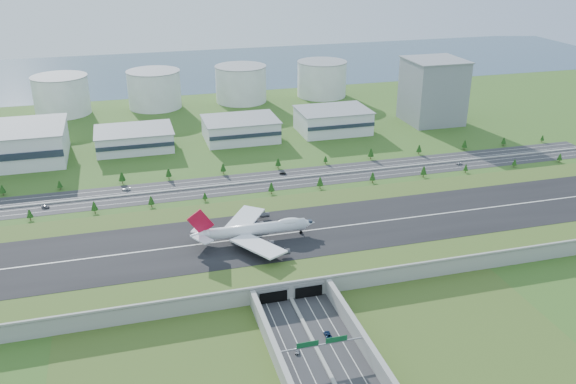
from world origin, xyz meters
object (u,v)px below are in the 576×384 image
object	(u,v)px
boeing_747	(254,229)
fuel_tank_a	(61,95)
car_4	(45,207)
car_0	(297,350)
car_5	(283,173)
car_6	(459,163)
car_2	(328,335)
car_7	(126,189)
office_tower	(433,91)

from	to	relation	value
boeing_747	fuel_tank_a	bearing A→B (deg)	110.61
fuel_tank_a	car_4	distance (m)	222.11
car_0	car_4	xyz separation A→B (m)	(-110.40, 176.52, 0.08)
car_4	car_5	bearing A→B (deg)	-66.82
fuel_tank_a	boeing_747	bearing A→B (deg)	-70.01
car_6	car_5	bearing A→B (deg)	76.58
fuel_tank_a	car_6	bearing A→B (deg)	-37.57
car_0	car_2	size ratio (longest dim) A/B	0.76
car_0	car_2	world-z (taller)	car_2
car_7	fuel_tank_a	bearing A→B (deg)	-168.17
car_2	car_5	bearing A→B (deg)	-97.04
car_7	car_4	bearing A→B (deg)	-73.98
office_tower	car_4	xyz separation A→B (m)	(-318.70, -106.49, -26.56)
car_0	car_7	world-z (taller)	car_7
car_0	car_2	xyz separation A→B (m)	(15.58, 6.60, 0.06)
fuel_tank_a	boeing_747	xyz separation A→B (m)	(113.47, -311.94, -3.53)
car_4	car_6	xyz separation A→B (m)	(286.38, 0.18, -0.13)
car_5	car_6	xyz separation A→B (m)	(130.18, -15.48, -0.05)
fuel_tank_a	car_0	xyz separation A→B (m)	(111.70, -398.00, -16.65)
car_4	car_5	distance (m)	156.99
car_7	car_0	bearing A→B (deg)	15.77
office_tower	car_5	bearing A→B (deg)	-150.80
office_tower	fuel_tank_a	xyz separation A→B (m)	(-320.00, 115.00, -10.00)
car_5	boeing_747	bearing A→B (deg)	-2.71
car_7	car_5	bearing A→B (deg)	87.96
boeing_747	car_6	bearing A→B (deg)	28.11
car_6	car_4	bearing A→B (deg)	83.40
office_tower	car_6	size ratio (longest dim) A/B	11.09
office_tower	car_4	distance (m)	337.07
fuel_tank_a	car_5	world-z (taller)	fuel_tank_a
car_5	fuel_tank_a	bearing A→B (deg)	-122.75
car_5	car_7	size ratio (longest dim) A/B	0.86
boeing_747	car_7	world-z (taller)	boeing_747
car_5	car_4	bearing A→B (deg)	-64.45
car_0	fuel_tank_a	bearing A→B (deg)	117.14
boeing_747	car_2	size ratio (longest dim) A/B	11.96
car_5	car_7	xyz separation A→B (m)	(-107.17, 0.21, 0.02)
car_0	car_7	bearing A→B (deg)	119.16
car_4	car_5	xyz separation A→B (m)	(156.20, 15.66, -0.07)
boeing_747	car_0	distance (m)	87.07
fuel_tank_a	car_5	distance (m)	259.71
car_5	car_6	distance (m)	131.10
office_tower	fuel_tank_a	size ratio (longest dim) A/B	1.10
car_4	car_5	world-z (taller)	car_4
car_0	car_6	bearing A→B (deg)	56.58
fuel_tank_a	car_7	distance (m)	212.34
boeing_747	office_tower	bearing A→B (deg)	44.26
car_7	car_2	bearing A→B (deg)	20.58
boeing_747	car_7	distance (m)	124.35
car_7	boeing_747	bearing A→B (deg)	28.78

